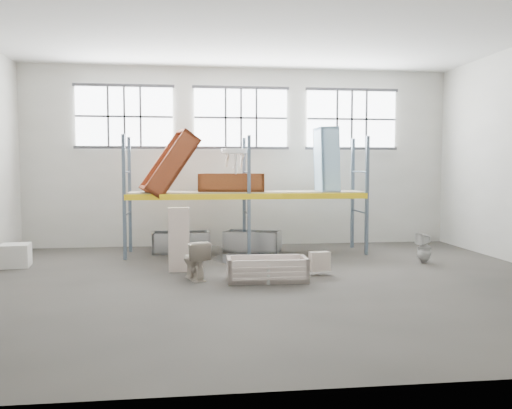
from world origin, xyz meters
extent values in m
cube|color=#48433D|center=(0.00, 0.00, -0.05)|extent=(12.00, 10.00, 0.10)
cube|color=silver|center=(0.00, 0.00, 5.05)|extent=(12.00, 10.00, 0.10)
cube|color=#B3B2A6|center=(0.00, 5.05, 2.50)|extent=(12.00, 0.10, 5.00)
cube|color=#A2A197|center=(0.00, -5.05, 2.50)|extent=(12.00, 0.10, 5.00)
cube|color=white|center=(-3.20, 4.94, 3.60)|extent=(2.60, 0.04, 1.60)
cube|color=white|center=(0.00, 4.94, 3.60)|extent=(2.60, 0.04, 1.60)
cube|color=white|center=(3.20, 4.94, 3.60)|extent=(2.60, 0.04, 1.60)
cube|color=slate|center=(-3.00, 2.90, 1.50)|extent=(0.08, 0.08, 3.00)
cube|color=slate|center=(-3.00, 4.10, 1.50)|extent=(0.08, 0.08, 3.00)
cube|color=slate|center=(0.00, 2.90, 1.50)|extent=(0.08, 0.08, 3.00)
cube|color=slate|center=(0.00, 4.10, 1.50)|extent=(0.08, 0.08, 3.00)
cube|color=slate|center=(3.00, 2.90, 1.50)|extent=(0.08, 0.08, 3.00)
cube|color=slate|center=(3.00, 4.10, 1.50)|extent=(0.08, 0.08, 3.00)
cube|color=yellow|center=(0.00, 2.90, 1.50)|extent=(6.00, 0.10, 0.14)
cube|color=yellow|center=(0.00, 4.10, 1.50)|extent=(6.00, 0.10, 0.14)
cube|color=gray|center=(0.00, 3.50, 1.58)|extent=(5.90, 1.10, 0.03)
cylinder|color=black|center=(0.00, 2.70, 0.00)|extent=(1.80, 1.80, 0.00)
cube|color=beige|center=(1.21, 0.55, 0.28)|extent=(0.44, 0.27, 0.40)
imported|color=#F0E2C5|center=(0.62, 0.57, 0.16)|extent=(0.60, 0.60, 0.16)
imported|color=beige|center=(-1.35, 0.42, 0.39)|extent=(0.65, 0.86, 0.78)
cube|color=beige|center=(-1.68, 1.31, 0.68)|extent=(0.45, 0.31, 1.36)
imported|color=silver|center=(3.96, 1.62, 0.35)|extent=(0.39, 0.38, 0.70)
imported|color=white|center=(-0.30, 3.20, 2.09)|extent=(0.77, 0.62, 0.63)
cylinder|color=beige|center=(0.02, -0.09, 0.18)|extent=(0.32, 0.32, 0.36)
cube|color=beige|center=(-5.32, 2.26, 0.25)|extent=(0.68, 0.68, 0.51)
camera|label=1|loc=(-1.43, -10.05, 2.21)|focal=37.32mm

